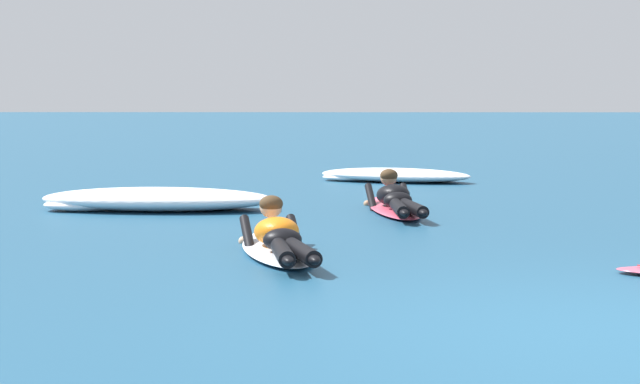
{
  "coord_description": "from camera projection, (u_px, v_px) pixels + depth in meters",
  "views": [
    {
      "loc": [
        -1.75,
        -6.78,
        1.46
      ],
      "look_at": [
        -1.93,
        4.97,
        0.4
      ],
      "focal_mm": 63.81,
      "sensor_mm": 36.0,
      "label": 1
    }
  ],
  "objects": [
    {
      "name": "ground_plane",
      "position": [
        455.0,
        189.0,
        16.82
      ],
      "size": [
        120.0,
        120.0,
        0.0
      ],
      "primitive_type": "plane",
      "color": "navy"
    },
    {
      "name": "surfer_far",
      "position": [
        395.0,
        202.0,
        13.55
      ],
      "size": [
        0.77,
        2.75,
        0.55
      ],
      "color": "#E54C66",
      "rests_on": "ground"
    },
    {
      "name": "surfer_near",
      "position": [
        279.0,
        241.0,
        10.03
      ],
      "size": [
        0.99,
        2.53,
        0.54
      ],
      "color": "silver",
      "rests_on": "ground"
    },
    {
      "name": "whitewater_mid_left",
      "position": [
        395.0,
        175.0,
        18.17
      ],
      "size": [
        2.65,
        1.74,
        0.22
      ],
      "color": "white",
      "rests_on": "ground"
    },
    {
      "name": "whitewater_front",
      "position": [
        158.0,
        200.0,
        13.81
      ],
      "size": [
        2.89,
        1.2,
        0.28
      ],
      "color": "white",
      "rests_on": "ground"
    }
  ]
}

